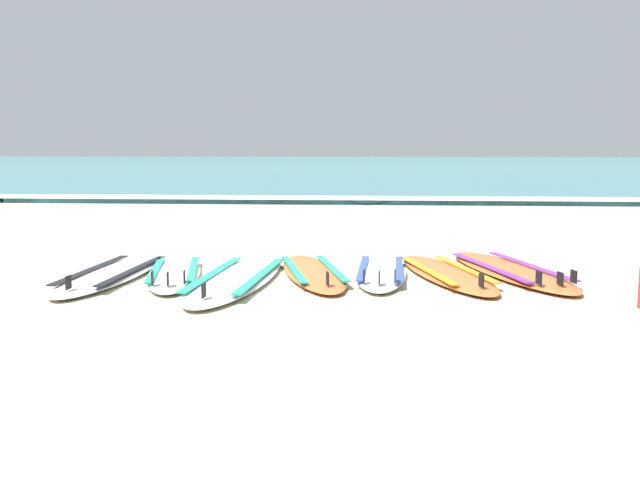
{
  "coord_description": "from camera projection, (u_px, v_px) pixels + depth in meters",
  "views": [
    {
      "loc": [
        0.81,
        -6.69,
        1.21
      ],
      "look_at": [
        0.32,
        0.39,
        0.25
      ],
      "focal_mm": 38.83,
      "sensor_mm": 36.0,
      "label": 1
    }
  ],
  "objects": [
    {
      "name": "ground_plane",
      "position": [
        285.0,
        270.0,
        6.83
      ],
      "size": [
        80.0,
        80.0,
        0.0
      ],
      "primitive_type": "plane",
      "color": "#B7AD93"
    },
    {
      "name": "sea",
      "position": [
        356.0,
        165.0,
        44.08
      ],
      "size": [
        80.0,
        60.0,
        0.1
      ],
      "primitive_type": "cube",
      "color": "teal",
      "rests_on": "ground"
    },
    {
      "name": "wave_foam_strip",
      "position": [
        331.0,
        200.0,
        15.0
      ],
      "size": [
        80.0,
        1.16,
        0.11
      ],
      "primitive_type": "cube",
      "color": "white",
      "rests_on": "ground"
    },
    {
      "name": "surfboard_0",
      "position": [
        113.0,
        274.0,
        6.44
      ],
      "size": [
        0.65,
        2.25,
        0.18
      ],
      "color": "white",
      "rests_on": "ground"
    },
    {
      "name": "surfboard_1",
      "position": [
        174.0,
        273.0,
        6.47
      ],
      "size": [
        0.86,
        1.97,
        0.18
      ],
      "color": "silver",
      "rests_on": "ground"
    },
    {
      "name": "surfboard_2",
      "position": [
        237.0,
        278.0,
        6.22
      ],
      "size": [
        0.79,
        2.51,
        0.18
      ],
      "color": "white",
      "rests_on": "ground"
    },
    {
      "name": "surfboard_3",
      "position": [
        313.0,
        272.0,
        6.51
      ],
      "size": [
        0.96,
        2.08,
        0.18
      ],
      "color": "orange",
      "rests_on": "ground"
    },
    {
      "name": "surfboard_4",
      "position": [
        381.0,
        272.0,
        6.52
      ],
      "size": [
        0.55,
        1.92,
        0.18
      ],
      "color": "silver",
      "rests_on": "ground"
    },
    {
      "name": "surfboard_5",
      "position": [
        446.0,
        273.0,
        6.46
      ],
      "size": [
        1.02,
        2.15,
        0.18
      ],
      "color": "orange",
      "rests_on": "ground"
    },
    {
      "name": "surfboard_6",
      "position": [
        509.0,
        270.0,
        6.62
      ],
      "size": [
        1.18,
        2.4,
        0.18
      ],
      "color": "orange",
      "rests_on": "ground"
    }
  ]
}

